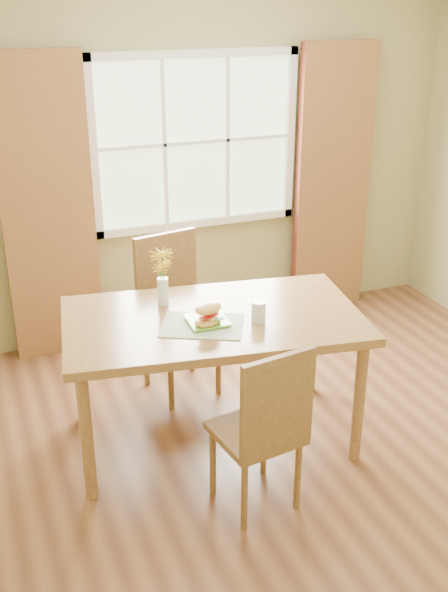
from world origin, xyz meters
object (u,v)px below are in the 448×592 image
at_px(chair_far, 174,306).
at_px(chair_near, 265,424).
at_px(water_glass, 258,312).
at_px(flower_vase, 162,272).
at_px(dining_table, 213,330).
at_px(croissant_sandwich, 208,314).

bearing_deg(chair_far, chair_near, -99.50).
bearing_deg(water_glass, chair_near, -110.30).
bearing_deg(flower_vase, chair_far, 65.99).
distance_m(chair_far, flower_vase, 0.66).
height_order(dining_table, flower_vase, flower_vase).
bearing_deg(water_glass, flower_vase, 135.42).
relative_size(dining_table, water_glass, 14.89).
xyz_separation_m(dining_table, water_glass, (0.22, -0.16, 0.14)).
bearing_deg(dining_table, chair_near, -80.28).
bearing_deg(chair_near, dining_table, 82.70).
height_order(dining_table, chair_far, chair_far).
bearing_deg(dining_table, water_glass, -27.19).
height_order(water_glass, flower_vase, flower_vase).
relative_size(chair_far, flower_vase, 3.16).
xyz_separation_m(chair_near, water_glass, (0.20, 0.55, 0.35)).
bearing_deg(dining_table, chair_far, 100.13).
bearing_deg(dining_table, flower_vase, 137.46).
relative_size(chair_far, croissant_sandwich, 5.31).
bearing_deg(flower_vase, dining_table, -51.27).
distance_m(chair_near, croissant_sandwich, 0.70).
relative_size(croissant_sandwich, water_glass, 1.66).
xyz_separation_m(dining_table, croissant_sandwich, (-0.07, -0.12, 0.16)).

